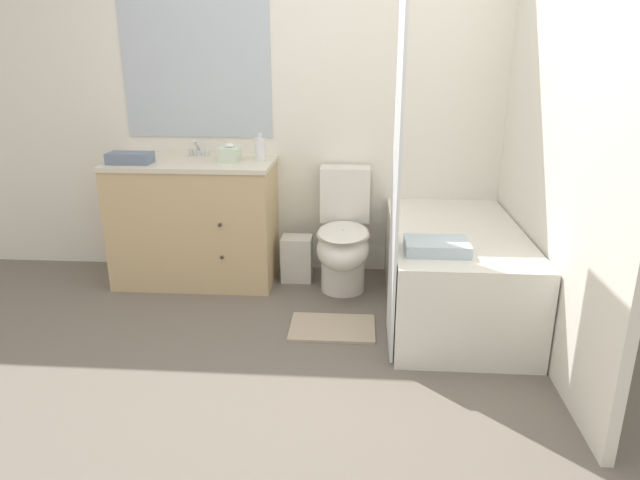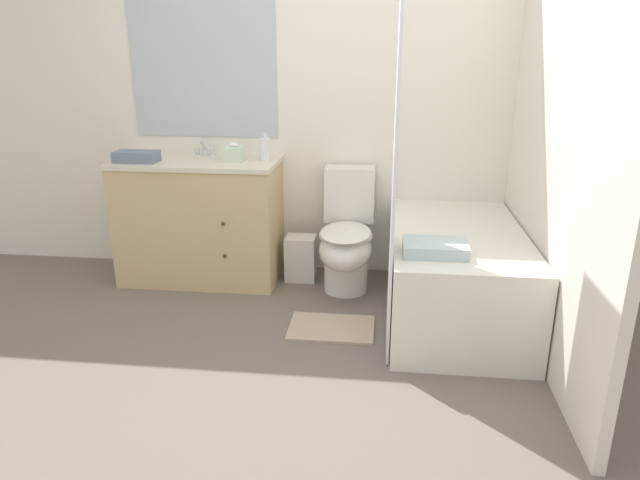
{
  "view_description": "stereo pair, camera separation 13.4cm",
  "coord_description": "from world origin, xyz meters",
  "px_view_note": "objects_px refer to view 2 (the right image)",
  "views": [
    {
      "loc": [
        0.36,
        -2.4,
        1.56
      ],
      "look_at": [
        0.13,
        0.7,
        0.51
      ],
      "focal_mm": 32.0,
      "sensor_mm": 36.0,
      "label": 1
    },
    {
      "loc": [
        0.49,
        -2.39,
        1.56
      ],
      "look_at": [
        0.13,
        0.7,
        0.51
      ],
      "focal_mm": 32.0,
      "sensor_mm": 36.0,
      "label": 2
    }
  ],
  "objects_px": {
    "toilet": "(347,239)",
    "bath_mat": "(331,328)",
    "soap_dispenser": "(264,148)",
    "hand_towel_folded": "(136,156)",
    "wastebasket": "(301,258)",
    "tissue_box": "(234,153)",
    "bath_towel_folded": "(435,248)",
    "vanity_cabinet": "(201,219)",
    "sink_faucet": "(205,150)",
    "bathtub": "(455,273)"
  },
  "relations": [
    {
      "from": "wastebasket",
      "to": "hand_towel_folded",
      "type": "height_order",
      "value": "hand_towel_folded"
    },
    {
      "from": "toilet",
      "to": "wastebasket",
      "type": "bearing_deg",
      "value": 158.88
    },
    {
      "from": "bathtub",
      "to": "tissue_box",
      "type": "bearing_deg",
      "value": 163.78
    },
    {
      "from": "bathtub",
      "to": "sink_faucet",
      "type": "bearing_deg",
      "value": 160.35
    },
    {
      "from": "toilet",
      "to": "vanity_cabinet",
      "type": "bearing_deg",
      "value": 175.05
    },
    {
      "from": "sink_faucet",
      "to": "bathtub",
      "type": "xyz_separation_m",
      "value": [
        1.7,
        -0.61,
        -0.61
      ]
    },
    {
      "from": "vanity_cabinet",
      "to": "soap_dispenser",
      "type": "xyz_separation_m",
      "value": [
        0.46,
        0.04,
        0.5
      ]
    },
    {
      "from": "sink_faucet",
      "to": "vanity_cabinet",
      "type": "bearing_deg",
      "value": -90.0
    },
    {
      "from": "tissue_box",
      "to": "hand_towel_folded",
      "type": "xyz_separation_m",
      "value": [
        -0.63,
        -0.11,
        -0.01
      ]
    },
    {
      "from": "toilet",
      "to": "bath_mat",
      "type": "bearing_deg",
      "value": -93.7
    },
    {
      "from": "bathtub",
      "to": "hand_towel_folded",
      "type": "bearing_deg",
      "value": 171.54
    },
    {
      "from": "toilet",
      "to": "soap_dispenser",
      "type": "xyz_separation_m",
      "value": [
        -0.57,
        0.13,
        0.57
      ]
    },
    {
      "from": "bath_towel_folded",
      "to": "bath_mat",
      "type": "xyz_separation_m",
      "value": [
        -0.55,
        0.14,
        -0.57
      ]
    },
    {
      "from": "sink_faucet",
      "to": "toilet",
      "type": "xyz_separation_m",
      "value": [
        1.02,
        -0.27,
        -0.53
      ]
    },
    {
      "from": "sink_faucet",
      "to": "hand_towel_folded",
      "type": "height_order",
      "value": "sink_faucet"
    },
    {
      "from": "bath_mat",
      "to": "wastebasket",
      "type": "bearing_deg",
      "value": 111.37
    },
    {
      "from": "wastebasket",
      "to": "vanity_cabinet",
      "type": "bearing_deg",
      "value": -176.84
    },
    {
      "from": "bathtub",
      "to": "bath_towel_folded",
      "type": "height_order",
      "value": "bath_towel_folded"
    },
    {
      "from": "tissue_box",
      "to": "bath_mat",
      "type": "relative_size",
      "value": 0.29
    },
    {
      "from": "hand_towel_folded",
      "to": "bathtub",
      "type": "bearing_deg",
      "value": -8.46
    },
    {
      "from": "soap_dispenser",
      "to": "bath_towel_folded",
      "type": "xyz_separation_m",
      "value": [
        1.08,
        -0.88,
        -0.35
      ]
    },
    {
      "from": "bathtub",
      "to": "soap_dispenser",
      "type": "bearing_deg",
      "value": 159.54
    },
    {
      "from": "bathtub",
      "to": "wastebasket",
      "type": "height_order",
      "value": "bathtub"
    },
    {
      "from": "toilet",
      "to": "tissue_box",
      "type": "relative_size",
      "value": 5.56
    },
    {
      "from": "hand_towel_folded",
      "to": "wastebasket",
      "type": "bearing_deg",
      "value": 8.38
    },
    {
      "from": "toilet",
      "to": "hand_towel_folded",
      "type": "relative_size",
      "value": 2.83
    },
    {
      "from": "soap_dispenser",
      "to": "hand_towel_folded",
      "type": "height_order",
      "value": "soap_dispenser"
    },
    {
      "from": "vanity_cabinet",
      "to": "toilet",
      "type": "bearing_deg",
      "value": -4.95
    },
    {
      "from": "bath_towel_folded",
      "to": "wastebasket",
      "type": "bearing_deg",
      "value": 133.65
    },
    {
      "from": "toilet",
      "to": "soap_dispenser",
      "type": "distance_m",
      "value": 0.82
    },
    {
      "from": "tissue_box",
      "to": "soap_dispenser",
      "type": "distance_m",
      "value": 0.2
    },
    {
      "from": "bath_towel_folded",
      "to": "bath_mat",
      "type": "relative_size",
      "value": 0.67
    },
    {
      "from": "bathtub",
      "to": "bath_towel_folded",
      "type": "relative_size",
      "value": 4.22
    },
    {
      "from": "vanity_cabinet",
      "to": "hand_towel_folded",
      "type": "bearing_deg",
      "value": -162.2
    },
    {
      "from": "tissue_box",
      "to": "bath_mat",
      "type": "height_order",
      "value": "tissue_box"
    },
    {
      "from": "vanity_cabinet",
      "to": "wastebasket",
      "type": "xyz_separation_m",
      "value": [
        0.69,
        0.04,
        -0.27
      ]
    },
    {
      "from": "bathtub",
      "to": "bath_mat",
      "type": "relative_size",
      "value": 2.82
    },
    {
      "from": "wastebasket",
      "to": "tissue_box",
      "type": "distance_m",
      "value": 0.86
    },
    {
      "from": "sink_faucet",
      "to": "hand_towel_folded",
      "type": "bearing_deg",
      "value": -140.82
    },
    {
      "from": "soap_dispenser",
      "to": "bath_towel_folded",
      "type": "bearing_deg",
      "value": -39.25
    },
    {
      "from": "toilet",
      "to": "wastebasket",
      "type": "relative_size",
      "value": 2.51
    },
    {
      "from": "sink_faucet",
      "to": "wastebasket",
      "type": "height_order",
      "value": "sink_faucet"
    },
    {
      "from": "toilet",
      "to": "bathtub",
      "type": "relative_size",
      "value": 0.56
    },
    {
      "from": "sink_faucet",
      "to": "bathtub",
      "type": "relative_size",
      "value": 0.1
    },
    {
      "from": "bath_towel_folded",
      "to": "vanity_cabinet",
      "type": "bearing_deg",
      "value": 151.25
    },
    {
      "from": "toilet",
      "to": "tissue_box",
      "type": "distance_m",
      "value": 0.94
    },
    {
      "from": "soap_dispenser",
      "to": "bath_mat",
      "type": "xyz_separation_m",
      "value": [
        0.53,
        -0.74,
        -0.92
      ]
    },
    {
      "from": "wastebasket",
      "to": "tissue_box",
      "type": "relative_size",
      "value": 2.22
    },
    {
      "from": "sink_faucet",
      "to": "tissue_box",
      "type": "distance_m",
      "value": 0.32
    },
    {
      "from": "vanity_cabinet",
      "to": "soap_dispenser",
      "type": "height_order",
      "value": "soap_dispenser"
    }
  ]
}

